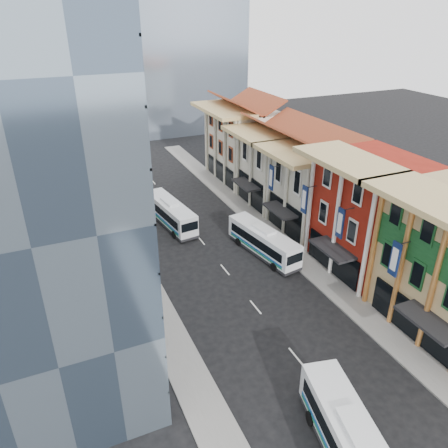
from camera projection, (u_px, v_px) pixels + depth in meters
name	position (u px, v px, depth m)	size (l,w,h in m)	color
ground	(363.00, 438.00, 28.26)	(200.00, 200.00, 0.00)	black
sidewalk_right	(294.00, 253.00, 49.26)	(3.00, 90.00, 0.15)	slate
sidewalk_left	(147.00, 288.00, 43.13)	(3.00, 90.00, 0.15)	slate
shophouse_red	(370.00, 214.00, 44.49)	(8.00, 10.00, 12.00)	maroon
shophouse_cream_near	(316.00, 191.00, 52.70)	(8.00, 9.00, 10.00)	beige
shophouse_cream_mid	(278.00, 168.00, 60.06)	(8.00, 9.00, 10.00)	beige
shophouse_cream_far	(244.00, 144.00, 68.41)	(8.00, 12.00, 11.00)	beige
office_tower	(23.00, 165.00, 30.89)	(12.00, 26.00, 30.00)	#415267
office_block_far	(40.00, 169.00, 53.64)	(10.00, 18.00, 14.00)	gray
bus_left_near	(353.00, 447.00, 25.77)	(2.61, 11.13, 3.57)	silver
bus_left_far	(170.00, 213.00, 54.89)	(2.50, 10.67, 3.42)	silver
bus_right	(263.00, 241.00, 48.41)	(2.44, 10.40, 3.33)	white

